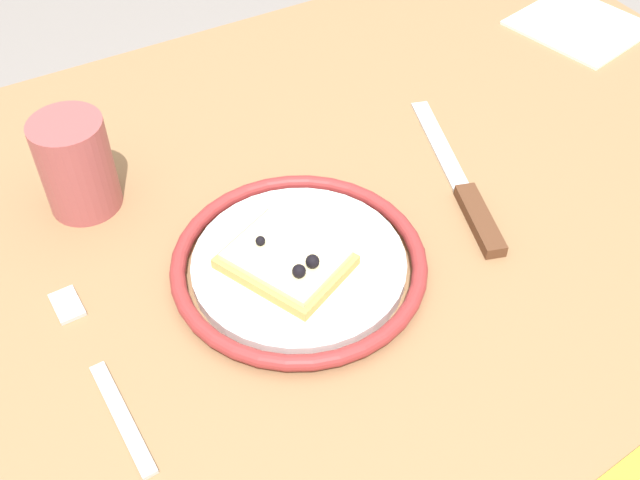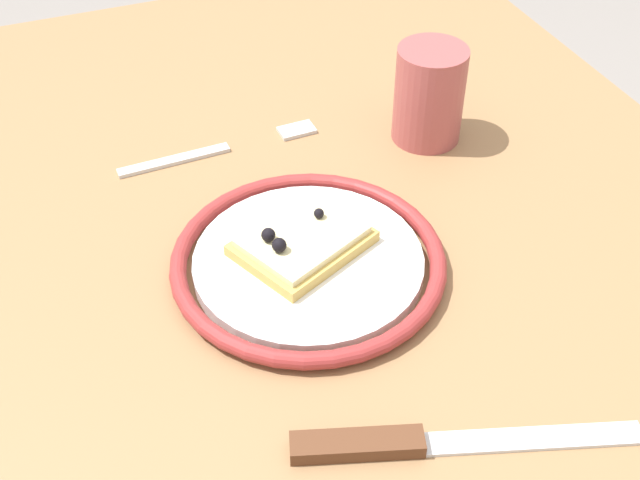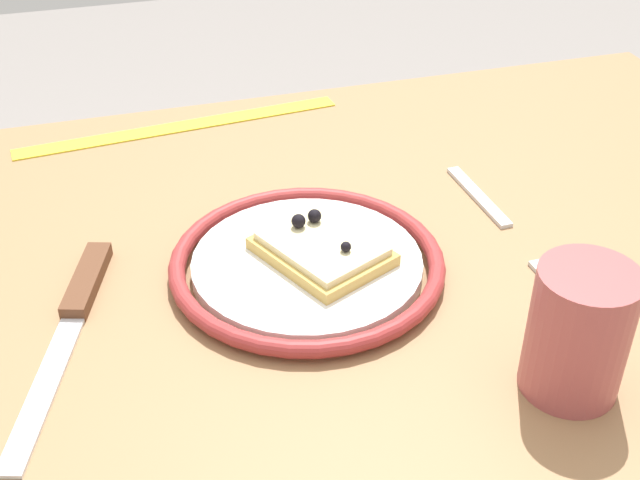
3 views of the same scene
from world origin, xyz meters
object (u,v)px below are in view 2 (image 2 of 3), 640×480
knife (406,443)px  cup (429,95)px  dining_table (359,356)px  fork (222,149)px  plate (308,262)px  pizza_slice_near (302,241)px

knife → cup: bearing=151.0°
dining_table → knife: bearing=-13.2°
fork → cup: cup is taller
plate → fork: 0.19m
plate → fork: bearing=-174.2°
knife → cup: 0.37m
pizza_slice_near → knife: 0.20m
plate → knife: 0.19m
knife → fork: size_ratio=1.16×
plate → cup: bearing=127.7°
pizza_slice_near → knife: pizza_slice_near is taller
fork → dining_table: bearing=13.9°
fork → cup: (0.05, 0.20, 0.05)m
dining_table → cup: size_ratio=11.78×
dining_table → fork: bearing=-166.1°
dining_table → cup: 0.26m
fork → cup: 0.21m
pizza_slice_near → cup: cup is taller
fork → pizza_slice_near: bearing=6.0°
dining_table → cup: bearing=139.7°
pizza_slice_near → knife: (0.20, -0.00, -0.02)m
cup → pizza_slice_near: bearing=-55.0°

